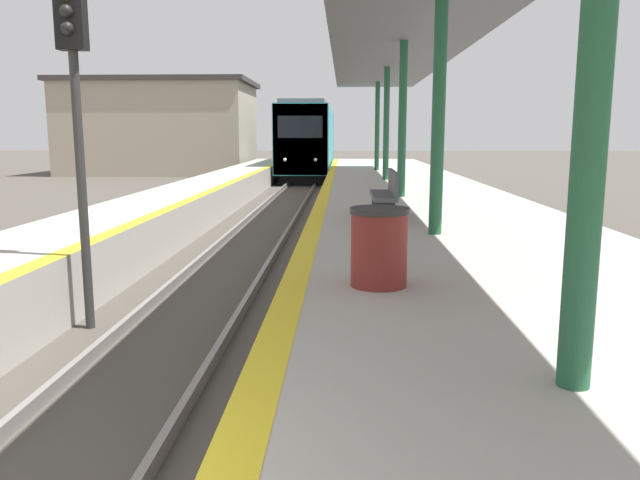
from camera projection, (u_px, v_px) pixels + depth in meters
The scene contains 6 objects.
train at pixel (309, 141), 38.85m from camera, with size 2.77×16.49×4.36m.
signal_near at pixel (75, 88), 7.91m from camera, with size 0.36×0.31×4.53m.
station_canopy at pixel (404, 39), 15.63m from camera, with size 3.73×31.15×4.14m.
trash_bin at pixel (379, 247), 6.61m from camera, with size 0.63×0.63×0.84m.
bench at pixel (387, 193), 11.99m from camera, with size 0.44×1.86×0.92m.
station_building at pixel (161, 127), 41.56m from camera, with size 12.34×8.17×6.11m.
Camera 1 is at (2.19, -1.82, 2.59)m, focal length 35.00 mm.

